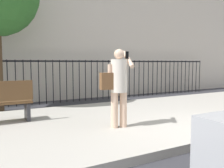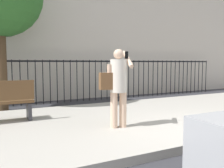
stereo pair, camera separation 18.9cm
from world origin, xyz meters
TOP-DOWN VIEW (x-y plane):
  - sidewalk at (0.00, 2.20)m, footprint 28.00×4.40m
  - iron_fence at (0.00, 5.90)m, footprint 12.03×0.04m
  - pedestrian_on_phone at (-1.49, 1.46)m, footprint 0.68×0.48m

SIDE VIEW (x-z plane):
  - sidewalk at x=0.00m, z-range 0.00..0.15m
  - iron_fence at x=0.00m, z-range 0.22..1.82m
  - pedestrian_on_phone at x=-1.49m, z-range 0.28..1.90m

